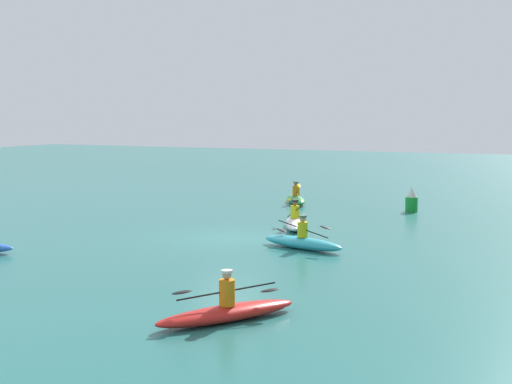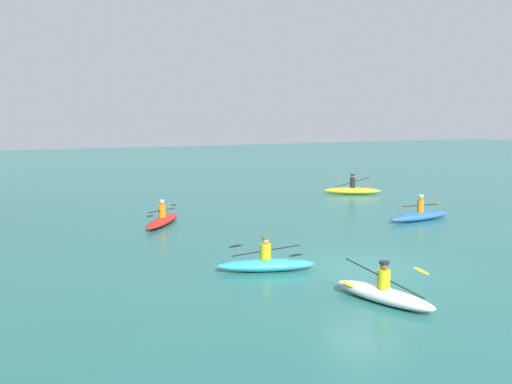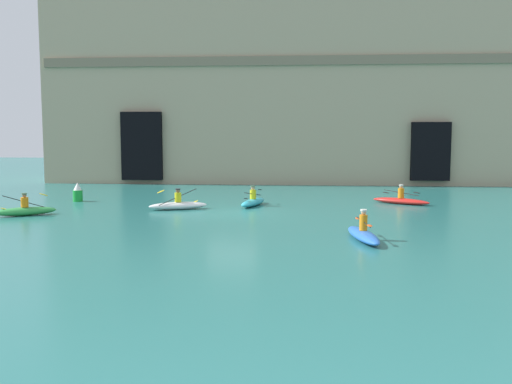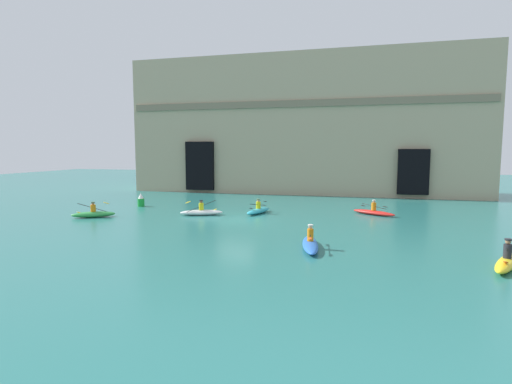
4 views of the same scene
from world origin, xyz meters
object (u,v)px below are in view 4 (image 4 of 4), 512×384
(kayak_red, at_px, (374,212))
(kayak_white, at_px, (201,212))
(kayak_blue, at_px, (310,244))
(kayak_green, at_px, (93,214))
(marker_buoy, at_px, (141,200))
(kayak_cyan, at_px, (258,210))
(kayak_yellow, at_px, (507,262))

(kayak_red, xyz_separation_m, kayak_white, (-12.16, -3.33, 0.03))
(kayak_blue, height_order, kayak_green, kayak_blue)
(kayak_green, distance_m, marker_buoy, 5.80)
(kayak_green, distance_m, kayak_cyan, 11.78)
(kayak_blue, height_order, kayak_white, kayak_blue)
(kayak_blue, relative_size, kayak_cyan, 1.14)
(kayak_white, bearing_deg, kayak_blue, 117.14)
(kayak_blue, xyz_separation_m, kayak_cyan, (-5.04, 9.70, 0.01))
(kayak_yellow, xyz_separation_m, kayak_green, (-23.93, 6.34, -0.00))
(kayak_yellow, relative_size, kayak_green, 1.15)
(kayak_yellow, bearing_deg, kayak_cyan, -103.62)
(kayak_green, relative_size, marker_buoy, 2.55)
(kayak_white, xyz_separation_m, marker_buoy, (-6.68, 3.01, 0.28))
(marker_buoy, bearing_deg, kayak_yellow, -27.20)
(kayak_yellow, relative_size, marker_buoy, 2.92)
(kayak_blue, distance_m, kayak_white, 11.87)
(marker_buoy, bearing_deg, kayak_cyan, -6.52)
(kayak_red, relative_size, kayak_cyan, 1.01)
(kayak_blue, relative_size, kayak_white, 1.16)
(kayak_yellow, xyz_separation_m, kayak_white, (-16.91, 9.11, -0.01))
(kayak_blue, xyz_separation_m, kayak_green, (-15.89, 5.12, 0.02))
(kayak_green, bearing_deg, kayak_cyan, -8.74)
(kayak_cyan, distance_m, marker_buoy, 10.58)
(kayak_red, height_order, kayak_green, kayak_green)
(kayak_green, height_order, marker_buoy, marker_buoy)
(kayak_yellow, bearing_deg, kayak_green, -78.60)
(marker_buoy, bearing_deg, kayak_blue, -35.04)
(kayak_yellow, relative_size, kayak_white, 1.05)
(kayak_white, distance_m, marker_buoy, 7.33)
(kayak_yellow, height_order, kayak_white, kayak_yellow)
(kayak_blue, height_order, kayak_cyan, kayak_blue)
(kayak_yellow, distance_m, kayak_green, 24.76)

